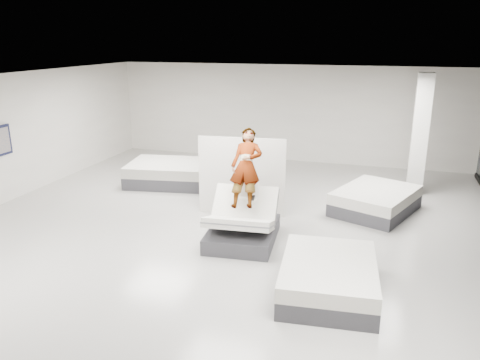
{
  "coord_description": "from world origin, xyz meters",
  "views": [
    {
      "loc": [
        3.06,
        -8.4,
        4.04
      ],
      "look_at": [
        0.12,
        1.11,
        1.0
      ],
      "focal_mm": 35.0,
      "sensor_mm": 36.0,
      "label": 1
    }
  ],
  "objects_px": {
    "hero_bed": "(243,225)",
    "flat_bed_left_far": "(170,173)",
    "flat_bed_right_near": "(328,278)",
    "divider_panel": "(242,177)",
    "flat_bed_right_far": "(376,201)",
    "remote": "(253,198)",
    "column": "(420,135)",
    "person": "(246,182)"
  },
  "relations": [
    {
      "from": "flat_bed_right_far",
      "to": "column",
      "type": "relative_size",
      "value": 0.77
    },
    {
      "from": "person",
      "to": "flat_bed_right_far",
      "type": "height_order",
      "value": "person"
    },
    {
      "from": "divider_panel",
      "to": "flat_bed_right_near",
      "type": "height_order",
      "value": "divider_panel"
    },
    {
      "from": "hero_bed",
      "to": "flat_bed_right_near",
      "type": "height_order",
      "value": "hero_bed"
    },
    {
      "from": "person",
      "to": "flat_bed_right_near",
      "type": "bearing_deg",
      "value": -48.81
    },
    {
      "from": "flat_bed_left_far",
      "to": "flat_bed_right_near",
      "type": "bearing_deg",
      "value": -42.94
    },
    {
      "from": "remote",
      "to": "person",
      "type": "bearing_deg",
      "value": 122.15
    },
    {
      "from": "divider_panel",
      "to": "column",
      "type": "height_order",
      "value": "column"
    },
    {
      "from": "remote",
      "to": "flat_bed_right_far",
      "type": "relative_size",
      "value": 0.06
    },
    {
      "from": "hero_bed",
      "to": "flat_bed_right_near",
      "type": "xyz_separation_m",
      "value": [
        1.94,
        -1.55,
        -0.08
      ]
    },
    {
      "from": "hero_bed",
      "to": "flat_bed_left_far",
      "type": "relative_size",
      "value": 0.75
    },
    {
      "from": "person",
      "to": "flat_bed_left_far",
      "type": "bearing_deg",
      "value": 132.15
    },
    {
      "from": "person",
      "to": "column",
      "type": "height_order",
      "value": "column"
    },
    {
      "from": "hero_bed",
      "to": "person",
      "type": "distance_m",
      "value": 0.89
    },
    {
      "from": "remote",
      "to": "flat_bed_right_near",
      "type": "height_order",
      "value": "remote"
    },
    {
      "from": "flat_bed_left_far",
      "to": "column",
      "type": "xyz_separation_m",
      "value": [
        6.7,
        1.17,
        1.29
      ]
    },
    {
      "from": "flat_bed_right_near",
      "to": "flat_bed_left_far",
      "type": "xyz_separation_m",
      "value": [
        -5.12,
        4.76,
        0.03
      ]
    },
    {
      "from": "hero_bed",
      "to": "person",
      "type": "relative_size",
      "value": 1.07
    },
    {
      "from": "flat_bed_right_near",
      "to": "divider_panel",
      "type": "bearing_deg",
      "value": 128.63
    },
    {
      "from": "person",
      "to": "remote",
      "type": "distance_m",
      "value": 0.47
    },
    {
      "from": "flat_bed_right_near",
      "to": "hero_bed",
      "type": "bearing_deg",
      "value": 141.37
    },
    {
      "from": "remote",
      "to": "flat_bed_right_near",
      "type": "bearing_deg",
      "value": -47.2
    },
    {
      "from": "flat_bed_right_near",
      "to": "remote",
      "type": "bearing_deg",
      "value": 138.08
    },
    {
      "from": "remote",
      "to": "column",
      "type": "distance_m",
      "value": 5.52
    },
    {
      "from": "person",
      "to": "divider_panel",
      "type": "distance_m",
      "value": 1.26
    },
    {
      "from": "person",
      "to": "flat_bed_right_far",
      "type": "distance_m",
      "value": 3.55
    },
    {
      "from": "hero_bed",
      "to": "person",
      "type": "xyz_separation_m",
      "value": [
        -0.03,
        0.32,
        0.83
      ]
    },
    {
      "from": "flat_bed_right_far",
      "to": "flat_bed_left_far",
      "type": "height_order",
      "value": "flat_bed_left_far"
    },
    {
      "from": "flat_bed_right_near",
      "to": "flat_bed_right_far",
      "type": "bearing_deg",
      "value": 81.4
    },
    {
      "from": "hero_bed",
      "to": "flat_bed_left_far",
      "type": "height_order",
      "value": "hero_bed"
    },
    {
      "from": "divider_panel",
      "to": "flat_bed_right_far",
      "type": "height_order",
      "value": "divider_panel"
    },
    {
      "from": "column",
      "to": "person",
      "type": "bearing_deg",
      "value": -131.16
    },
    {
      "from": "remote",
      "to": "divider_panel",
      "type": "bearing_deg",
      "value": 109.97
    },
    {
      "from": "hero_bed",
      "to": "flat_bed_right_far",
      "type": "distance_m",
      "value": 3.63
    },
    {
      "from": "divider_panel",
      "to": "flat_bed_right_far",
      "type": "bearing_deg",
      "value": 14.12
    },
    {
      "from": "hero_bed",
      "to": "column",
      "type": "bearing_deg",
      "value": 51.22
    },
    {
      "from": "person",
      "to": "remote",
      "type": "bearing_deg",
      "value": -57.85
    },
    {
      "from": "flat_bed_right_near",
      "to": "flat_bed_left_far",
      "type": "distance_m",
      "value": 6.99
    },
    {
      "from": "remote",
      "to": "column",
      "type": "height_order",
      "value": "column"
    },
    {
      "from": "hero_bed",
      "to": "flat_bed_right_near",
      "type": "distance_m",
      "value": 2.48
    },
    {
      "from": "flat_bed_left_far",
      "to": "divider_panel",
      "type": "bearing_deg",
      "value": -32.78
    },
    {
      "from": "remote",
      "to": "flat_bed_right_near",
      "type": "relative_size",
      "value": 0.07
    }
  ]
}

